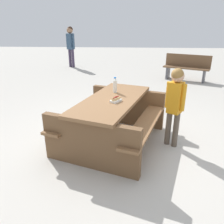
{
  "coord_description": "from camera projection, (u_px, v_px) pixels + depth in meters",
  "views": [
    {
      "loc": [
        3.33,
        0.21,
        1.86
      ],
      "look_at": [
        0.0,
        0.0,
        0.52
      ],
      "focal_mm": 35.98,
      "sensor_mm": 36.0,
      "label": 1
    }
  ],
  "objects": [
    {
      "name": "ground_plane",
      "position": [
        112.0,
        141.0,
        3.79
      ],
      "size": [
        30.0,
        30.0,
        0.0
      ],
      "primitive_type": "plane",
      "color": "#B7B2A8",
      "rests_on": "ground"
    },
    {
      "name": "hotdog_tray",
      "position": [
        116.0,
        100.0,
        3.36
      ],
      "size": [
        0.21,
        0.19,
        0.08
      ],
      "color": "white",
      "rests_on": "picnic_table"
    },
    {
      "name": "picnic_table",
      "position": [
        112.0,
        117.0,
        3.62
      ],
      "size": [
        2.15,
        1.9,
        0.75
      ],
      "color": "brown",
      "rests_on": "ground"
    },
    {
      "name": "bystander_adult",
      "position": [
        70.0,
        42.0,
        9.61
      ],
      "size": [
        0.33,
        0.38,
        1.7
      ],
      "color": "#3F334C",
      "rests_on": "ground"
    },
    {
      "name": "soda_bottle",
      "position": [
        115.0,
        85.0,
        3.77
      ],
      "size": [
        0.07,
        0.07,
        0.26
      ],
      "color": "silver",
      "rests_on": "picnic_table"
    },
    {
      "name": "child_in_coat",
      "position": [
        175.0,
        98.0,
        3.37
      ],
      "size": [
        0.25,
        0.27,
        1.25
      ],
      "color": "brown",
      "rests_on": "ground"
    },
    {
      "name": "park_bench_near",
      "position": [
        187.0,
        67.0,
        7.61
      ],
      "size": [
        0.99,
        1.53,
        0.85
      ],
      "color": "brown",
      "rests_on": "ground"
    }
  ]
}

